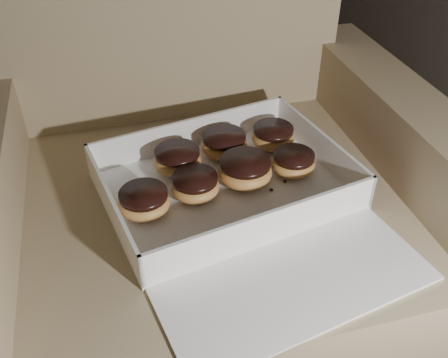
% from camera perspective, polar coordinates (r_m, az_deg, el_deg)
% --- Properties ---
extents(armchair, '(0.86, 0.72, 0.89)m').
position_cam_1_polar(armchair, '(1.00, -2.34, -4.63)').
color(armchair, '#937E5D').
rests_on(armchair, floor).
extents(bakery_box, '(0.48, 0.54, 0.07)m').
position_cam_1_polar(bakery_box, '(0.84, 1.48, -2.31)').
color(bakery_box, white).
rests_on(bakery_box, armchair).
extents(donut_a, '(0.08, 0.08, 0.04)m').
position_cam_1_polar(donut_a, '(0.97, 5.61, 4.91)').
color(donut_a, '#C68045').
rests_on(donut_a, bakery_box).
extents(donut_b, '(0.08, 0.08, 0.04)m').
position_cam_1_polar(donut_b, '(0.84, -3.33, -0.72)').
color(donut_b, '#C68045').
rests_on(donut_b, bakery_box).
extents(donut_c, '(0.08, 0.08, 0.04)m').
position_cam_1_polar(donut_c, '(0.82, -9.12, -2.55)').
color(donut_c, '#C68045').
rests_on(donut_c, bakery_box).
extents(donut_d, '(0.08, 0.08, 0.04)m').
position_cam_1_polar(donut_d, '(0.90, 7.93, 1.90)').
color(donut_d, '#C68045').
rests_on(donut_d, bakery_box).
extents(donut_e, '(0.09, 0.09, 0.04)m').
position_cam_1_polar(donut_e, '(0.90, -5.34, 2.26)').
color(donut_e, '#C68045').
rests_on(donut_e, bakery_box).
extents(donut_f, '(0.09, 0.09, 0.04)m').
position_cam_1_polar(donut_f, '(0.94, -0.00, 4.05)').
color(donut_f, '#C68045').
rests_on(donut_f, bakery_box).
extents(donut_g, '(0.10, 0.10, 0.05)m').
position_cam_1_polar(donut_g, '(0.87, 2.42, 0.99)').
color(donut_g, '#C68045').
rests_on(donut_g, bakery_box).
extents(crumb_a, '(0.01, 0.01, 0.00)m').
position_cam_1_polar(crumb_a, '(0.89, 6.99, -0.27)').
color(crumb_a, black).
rests_on(crumb_a, bakery_box).
extents(crumb_b, '(0.01, 0.01, 0.00)m').
position_cam_1_polar(crumb_b, '(0.87, 5.43, -1.23)').
color(crumb_b, black).
rests_on(crumb_b, bakery_box).
extents(crumb_c, '(0.01, 0.01, 0.00)m').
position_cam_1_polar(crumb_c, '(0.84, 11.48, -3.36)').
color(crumb_c, black).
rests_on(crumb_c, bakery_box).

